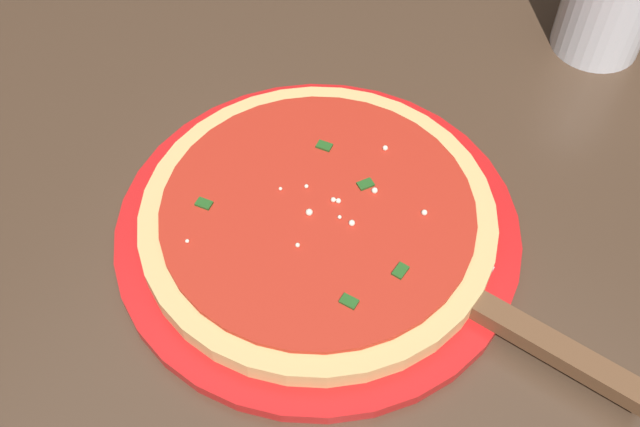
{
  "coord_description": "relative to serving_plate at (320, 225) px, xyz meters",
  "views": [
    {
      "loc": [
        -0.2,
        0.29,
        1.2
      ],
      "look_at": [
        -0.03,
        -0.0,
        0.75
      ],
      "focal_mm": 41.69,
      "sensor_mm": 36.0,
      "label": 1
    }
  ],
  "objects": [
    {
      "name": "restaurant_table",
      "position": [
        0.03,
        0.0,
        -0.13
      ],
      "size": [
        1.0,
        0.96,
        0.73
      ],
      "color": "black",
      "rests_on": "ground_plane"
    },
    {
      "name": "serving_plate",
      "position": [
        0.0,
        0.0,
        0.0
      ],
      "size": [
        0.31,
        0.31,
        0.01
      ],
      "primitive_type": "cylinder",
      "color": "red",
      "rests_on": "restaurant_table"
    },
    {
      "name": "pizza",
      "position": [
        -0.0,
        -0.0,
        0.02
      ],
      "size": [
        0.27,
        0.27,
        0.02
      ],
      "color": "#DBB26B",
      "rests_on": "serving_plate"
    },
    {
      "name": "pizza_server",
      "position": [
        -0.16,
        0.01,
        0.01
      ],
      "size": [
        0.22,
        0.08,
        0.01
      ],
      "color": "silver",
      "rests_on": "serving_plate"
    }
  ]
}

